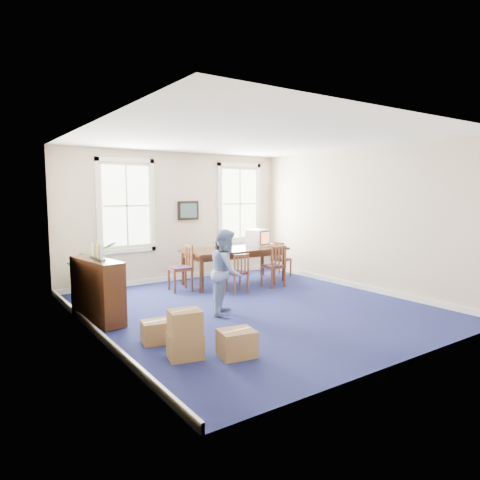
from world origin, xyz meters
TOP-DOWN VIEW (x-y plane):
  - floor at (0.00, 0.00)m, footprint 6.50×6.50m
  - ceiling at (0.00, 0.00)m, footprint 6.50×6.50m
  - wall_back at (0.00, 3.25)m, footprint 6.50×0.00m
  - wall_front at (0.00, -3.25)m, footprint 6.50×0.00m
  - wall_left at (-3.00, 0.00)m, footprint 0.00×6.50m
  - wall_right at (3.00, 0.00)m, footprint 0.00×6.50m
  - baseboard_back at (0.00, 3.22)m, footprint 6.00×0.04m
  - baseboard_left at (-2.97, 0.00)m, footprint 0.04×6.50m
  - baseboard_right at (2.97, 0.00)m, footprint 0.04×6.50m
  - window_left at (-1.30, 3.23)m, footprint 1.40×0.12m
  - window_right at (1.90, 3.23)m, footprint 1.40×0.12m
  - wall_picture at (0.30, 3.20)m, footprint 0.58×0.06m
  - conference_table at (0.97, 2.07)m, footprint 2.55×1.24m
  - crt_tv at (1.71, 2.13)m, footprint 0.59×0.62m
  - game_console at (2.05, 2.07)m, footprint 0.17×0.21m
  - equipment_bag at (0.68, 2.13)m, footprint 0.43×0.35m
  - chair_near_left at (0.45, 1.22)m, footprint 0.42×0.42m
  - chair_near_right at (1.48, 1.22)m, footprint 0.44×0.44m
  - chair_end_left at (-0.52, 2.07)m, footprint 0.52×0.52m
  - chair_end_right at (2.45, 2.07)m, footprint 0.51×0.51m
  - man at (-0.63, -0.02)m, footprint 0.93×0.96m
  - credenza at (-2.73, 0.81)m, footprint 0.57×1.40m
  - brochure_rack at (-2.71, 0.81)m, footprint 0.34×0.61m
  - potted_plant at (-2.33, 2.66)m, footprint 1.17×1.05m
  - cardboard_boxes at (-2.08, -1.42)m, footprint 1.36×1.36m

SIDE VIEW (x-z plane):
  - floor at x=0.00m, z-range 0.00..0.00m
  - baseboard_back at x=0.00m, z-range 0.00..0.12m
  - baseboard_left at x=-2.97m, z-range 0.00..0.12m
  - baseboard_right at x=2.97m, z-range 0.00..0.12m
  - cardboard_boxes at x=-2.08m, z-range 0.00..0.69m
  - conference_table at x=0.97m, z-range 0.00..0.85m
  - chair_near_left at x=0.45m, z-range 0.00..0.88m
  - chair_end_right at x=2.45m, z-range 0.00..0.92m
  - chair_near_right at x=1.48m, z-range 0.00..0.98m
  - chair_end_left at x=-0.52m, z-range 0.00..1.04m
  - credenza at x=-2.73m, z-range 0.00..1.07m
  - potted_plant at x=-2.33m, z-range 0.00..1.18m
  - man at x=-0.63m, z-range 0.00..1.55m
  - game_console at x=2.05m, z-range 0.85..0.90m
  - equipment_bag at x=0.68m, z-range 0.85..1.04m
  - crt_tv at x=1.71m, z-range 0.85..1.28m
  - brochure_rack at x=-2.71m, z-range 1.07..1.34m
  - wall_back at x=0.00m, z-range -1.65..4.85m
  - wall_front at x=0.00m, z-range -1.65..4.85m
  - wall_left at x=-3.00m, z-range -1.65..4.85m
  - wall_right at x=3.00m, z-range -1.65..4.85m
  - wall_picture at x=0.30m, z-range 1.51..1.99m
  - window_left at x=-1.30m, z-range 0.80..3.00m
  - window_right at x=1.90m, z-range 0.80..3.00m
  - ceiling at x=0.00m, z-range 3.20..3.20m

